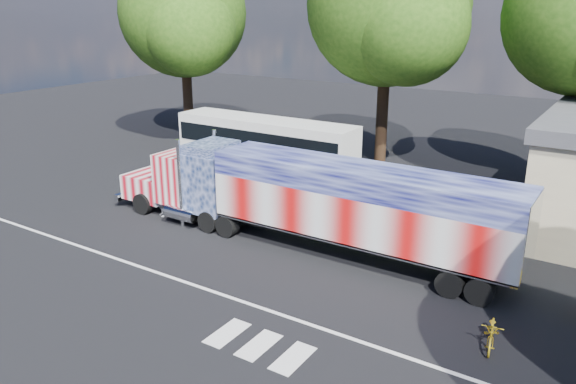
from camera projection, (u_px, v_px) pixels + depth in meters
The scene contains 8 objects.
ground at pixel (248, 257), 22.53m from camera, with size 100.00×100.00×0.00m, color black.
lane_markings at pixel (221, 309), 18.65m from camera, with size 30.00×2.67×0.01m.
semi_truck at pixel (308, 199), 22.89m from camera, with size 19.10×3.02×4.07m.
coach_bus at pixel (265, 146), 33.14m from camera, with size 11.40×2.65×3.32m.
woman at pixel (161, 200), 26.67m from camera, with size 0.59×0.39×1.61m, color slate.
bicycle at pixel (492, 332), 16.47m from camera, with size 0.61×1.75×0.92m, color gold.
tree_n_mid at pixel (390, 6), 31.91m from camera, with size 9.76×9.29×14.30m.
tree_nw_a at pixel (184, 14), 38.92m from camera, with size 9.29×8.85×13.53m.
Camera 1 is at (12.51, -16.40, 9.57)m, focal length 35.00 mm.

